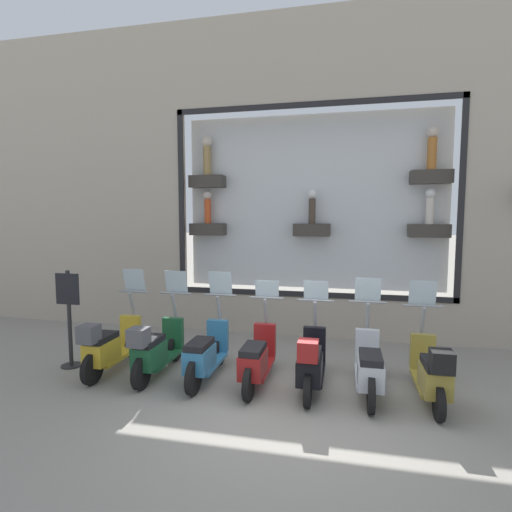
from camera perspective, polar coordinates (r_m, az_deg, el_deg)
name	(u,v)px	position (r m, az deg, el deg)	size (l,w,h in m)	color
ground_plane	(288,407)	(6.01, 4.59, -20.74)	(120.00, 120.00, 0.00)	gray
building_facade	(312,176)	(9.02, 8.02, 11.24)	(1.20, 36.00, 7.04)	#ADA08E
scooter_olive_0	(432,372)	(6.44, 23.79, -14.91)	(1.79, 0.61, 1.65)	black
scooter_silver_1	(369,367)	(6.40, 15.85, -15.01)	(1.80, 0.60, 1.66)	black
scooter_black_2	(311,362)	(6.33, 7.86, -14.79)	(1.80, 0.60, 1.59)	black
scooter_red_3	(257,359)	(6.52, 0.13, -14.47)	(1.80, 0.60, 1.56)	black
scooter_teal_4	(206,354)	(6.75, -7.19, -13.69)	(1.81, 0.60, 1.69)	black
scooter_green_5	(156,349)	(7.01, -14.15, -12.77)	(1.80, 0.61, 1.68)	black
scooter_yellow_6	(109,346)	(7.42, -20.21, -11.93)	(1.80, 0.61, 1.69)	black
shop_sign_post	(69,315)	(7.87, -25.15, -7.64)	(0.36, 0.45, 1.73)	#232326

